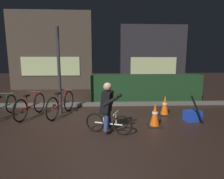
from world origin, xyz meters
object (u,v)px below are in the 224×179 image
object	(u,v)px
street_post	(59,72)
blue_crate	(192,116)
parked_bike_left_mid	(31,106)
cyclist	(108,108)
traffic_cone_near	(155,115)
parked_bike_leftmost	(2,107)
closed_umbrella	(197,110)
parked_bike_center_left	(61,104)
traffic_cone_far	(165,105)

from	to	relation	value
street_post	blue_crate	xyz separation A→B (m)	(4.03, -0.90, -1.25)
parked_bike_left_mid	blue_crate	world-z (taller)	parked_bike_left_mid
street_post	parked_bike_left_mid	distance (m)	1.39
cyclist	traffic_cone_near	bearing A→B (deg)	36.65
parked_bike_leftmost	parked_bike_left_mid	distance (m)	0.86
traffic_cone_near	closed_umbrella	bearing A→B (deg)	6.95
street_post	parked_bike_center_left	world-z (taller)	street_post
parked_bike_leftmost	closed_umbrella	bearing A→B (deg)	-94.82
cyclist	street_post	bearing A→B (deg)	152.18
traffic_cone_far	closed_umbrella	bearing A→B (deg)	-53.46
parked_bike_left_mid	cyclist	distance (m)	2.79
parked_bike_center_left	closed_umbrella	world-z (taller)	parked_bike_center_left
blue_crate	street_post	bearing A→B (deg)	167.42
traffic_cone_far	blue_crate	world-z (taller)	traffic_cone_far
traffic_cone_near	closed_umbrella	xyz separation A→B (m)	(1.23, 0.15, 0.08)
cyclist	closed_umbrella	xyz separation A→B (m)	(2.51, 0.53, -0.23)
street_post	parked_bike_leftmost	world-z (taller)	street_post
closed_umbrella	blue_crate	bearing A→B (deg)	-77.10
parked_bike_center_left	traffic_cone_near	xyz separation A→B (m)	(2.73, -1.12, -0.05)
blue_crate	closed_umbrella	world-z (taller)	closed_umbrella
parked_bike_center_left	closed_umbrella	bearing A→B (deg)	-88.02
parked_bike_center_left	traffic_cone_near	bearing A→B (deg)	-96.53
traffic_cone_far	blue_crate	size ratio (longest dim) A/B	1.49
traffic_cone_near	traffic_cone_far	xyz separation A→B (m)	(0.61, 0.99, 0.00)
traffic_cone_far	cyclist	bearing A→B (deg)	-143.90
parked_bike_leftmost	traffic_cone_far	distance (m)	5.14
traffic_cone_far	cyclist	size ratio (longest dim) A/B	0.53
parked_bike_left_mid	traffic_cone_far	bearing A→B (deg)	-78.68
parked_bike_leftmost	closed_umbrella	distance (m)	5.83
street_post	parked_bike_leftmost	distance (m)	2.06
traffic_cone_far	blue_crate	bearing A→B (deg)	-43.26
parked_bike_leftmost	traffic_cone_near	bearing A→B (deg)	-98.94
parked_bike_left_mid	traffic_cone_near	xyz separation A→B (m)	(3.67, -1.03, -0.03)
parked_bike_center_left	cyclist	bearing A→B (deg)	-120.07
traffic_cone_near	parked_bike_left_mid	bearing A→B (deg)	164.30
traffic_cone_near	traffic_cone_far	bearing A→B (deg)	58.52
street_post	traffic_cone_near	size ratio (longest dim) A/B	4.28
parked_bike_left_mid	traffic_cone_near	distance (m)	3.81
traffic_cone_near	closed_umbrella	size ratio (longest dim) A/B	0.77
closed_umbrella	parked_bike_leftmost	bearing A→B (deg)	5.31
traffic_cone_far	closed_umbrella	distance (m)	1.05
parked_bike_leftmost	cyclist	world-z (taller)	cyclist
street_post	blue_crate	distance (m)	4.32
closed_umbrella	parked_bike_center_left	bearing A→B (deg)	0.29
traffic_cone_near	cyclist	size ratio (longest dim) A/B	0.52
parked_bike_center_left	closed_umbrella	size ratio (longest dim) A/B	2.00
closed_umbrella	cyclist	bearing A→B (deg)	25.99
parked_bike_leftmost	blue_crate	bearing A→B (deg)	-92.37
street_post	parked_bike_center_left	xyz separation A→B (m)	(0.06, -0.18, -1.03)
blue_crate	cyclist	distance (m)	2.67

